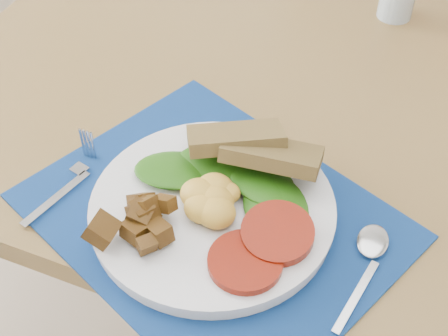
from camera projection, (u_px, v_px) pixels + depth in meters
name	position (u px, v px, depth m)	size (l,w,h in m)	color
table	(359.00, 141.00, 1.05)	(1.40, 0.90, 0.75)	brown
placemat	(213.00, 216.00, 0.82)	(0.46, 0.36, 0.00)	black
breakfast_plate	(207.00, 205.00, 0.80)	(0.31, 0.31, 0.08)	silver
fork	(71.00, 180.00, 0.86)	(0.04, 0.17, 0.00)	#B2B5BA
spoon	(367.00, 259.00, 0.77)	(0.04, 0.17, 0.00)	#B2B5BA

